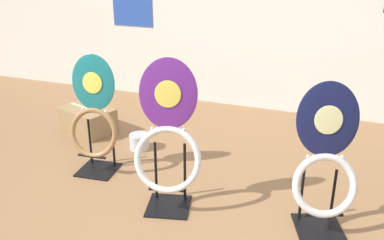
{
  "coord_description": "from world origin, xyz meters",
  "views": [
    {
      "loc": [
        0.98,
        -1.83,
        1.61
      ],
      "look_at": [
        0.07,
        0.6,
        0.55
      ],
      "focal_mm": 40.0,
      "sensor_mm": 36.0,
      "label": 1
    }
  ],
  "objects_px": {
    "toilet_seat_display_teal_sax": "(94,120)",
    "toilet_seat_display_navy_moon": "(325,166)",
    "paint_can": "(139,141)",
    "storage_box": "(88,120)",
    "toilet_seat_display_purple_note": "(167,146)"
  },
  "relations": [
    {
      "from": "toilet_seat_display_teal_sax",
      "to": "toilet_seat_display_navy_moon",
      "type": "bearing_deg",
      "value": -4.98
    },
    {
      "from": "paint_can",
      "to": "storage_box",
      "type": "relative_size",
      "value": 0.3
    },
    {
      "from": "toilet_seat_display_purple_note",
      "to": "paint_can",
      "type": "bearing_deg",
      "value": 129.15
    },
    {
      "from": "paint_can",
      "to": "toilet_seat_display_navy_moon",
      "type": "bearing_deg",
      "value": -21.33
    },
    {
      "from": "toilet_seat_display_purple_note",
      "to": "toilet_seat_display_teal_sax",
      "type": "relative_size",
      "value": 1.1
    },
    {
      "from": "storage_box",
      "to": "paint_can",
      "type": "bearing_deg",
      "value": -15.39
    },
    {
      "from": "toilet_seat_display_teal_sax",
      "to": "storage_box",
      "type": "relative_size",
      "value": 1.64
    },
    {
      "from": "paint_can",
      "to": "toilet_seat_display_teal_sax",
      "type": "bearing_deg",
      "value": -105.18
    },
    {
      "from": "toilet_seat_display_teal_sax",
      "to": "paint_can",
      "type": "bearing_deg",
      "value": 74.82
    },
    {
      "from": "toilet_seat_display_purple_note",
      "to": "toilet_seat_display_teal_sax",
      "type": "xyz_separation_m",
      "value": [
        -0.71,
        0.26,
        -0.03
      ]
    },
    {
      "from": "toilet_seat_display_teal_sax",
      "to": "storage_box",
      "type": "height_order",
      "value": "toilet_seat_display_teal_sax"
    },
    {
      "from": "toilet_seat_display_teal_sax",
      "to": "storage_box",
      "type": "xyz_separation_m",
      "value": [
        -0.49,
        0.62,
        -0.31
      ]
    },
    {
      "from": "toilet_seat_display_purple_note",
      "to": "paint_can",
      "type": "distance_m",
      "value": 1.0
    },
    {
      "from": "toilet_seat_display_navy_moon",
      "to": "paint_can",
      "type": "relative_size",
      "value": 5.42
    },
    {
      "from": "toilet_seat_display_navy_moon",
      "to": "toilet_seat_display_teal_sax",
      "type": "relative_size",
      "value": 1.01
    }
  ]
}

